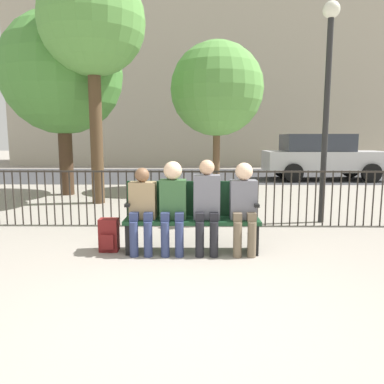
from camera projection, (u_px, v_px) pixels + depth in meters
name	position (u px, v px, depth m)	size (l,w,h in m)	color
ground_plane	(189.00, 321.00, 3.08)	(80.00, 80.00, 0.00)	gray
park_bench	(192.00, 214.00, 4.98)	(1.76, 0.45, 0.92)	#14381E
seated_person_0	(142.00, 206.00, 4.84)	(0.34, 0.39, 1.12)	navy
seated_person_1	(173.00, 201.00, 4.83)	(0.34, 0.39, 1.20)	navy
seated_person_2	(207.00, 202.00, 4.82)	(0.34, 0.39, 1.22)	black
seated_person_3	(244.00, 202.00, 4.81)	(0.34, 0.39, 1.18)	brown
backpack	(109.00, 235.00, 4.96)	(0.25, 0.22, 0.44)	maroon
fence_railing	(192.00, 193.00, 6.38)	(9.01, 0.03, 0.95)	#2D2823
tree_0	(92.00, 24.00, 8.09)	(2.31, 2.31, 5.15)	#4C3823
tree_1	(62.00, 74.00, 9.50)	(3.07, 3.07, 4.65)	#422D1E
tree_2	(217.00, 89.00, 10.42)	(2.60, 2.60, 4.14)	brown
lamp_post	(328.00, 80.00, 6.34)	(0.28, 0.28, 3.74)	black
street_surface	(196.00, 175.00, 14.95)	(24.00, 6.00, 0.01)	#333335
parked_car_0	(322.00, 156.00, 13.31)	(4.20, 1.94, 1.62)	#B7B7BC
building_facade	(197.00, 58.00, 21.98)	(20.00, 6.00, 12.24)	#B2A893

